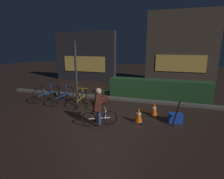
{
  "coord_description": "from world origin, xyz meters",
  "views": [
    {
      "loc": [
        2.2,
        -5.76,
        2.52
      ],
      "look_at": [
        0.2,
        0.6,
        0.9
      ],
      "focal_mm": 28.79,
      "sensor_mm": 36.0,
      "label": 1
    }
  ],
  "objects_px": {
    "parked_bike_leftmost": "(47,93)",
    "traffic_cone_near": "(139,115)",
    "parked_bike_center_right": "(102,100)",
    "traffic_cone_far": "(154,109)",
    "parked_bike_center_left": "(81,98)",
    "blue_crate": "(175,118)",
    "closed_umbrella": "(176,114)",
    "cyclist": "(98,107)",
    "street_post": "(76,73)",
    "parked_bike_left_mid": "(63,95)"
  },
  "relations": [
    {
      "from": "parked_bike_center_right",
      "to": "parked_bike_center_left",
      "type": "bearing_deg",
      "value": 82.22
    },
    {
      "from": "parked_bike_center_left",
      "to": "street_post",
      "type": "bearing_deg",
      "value": 45.27
    },
    {
      "from": "parked_bike_center_left",
      "to": "parked_bike_leftmost",
      "type": "bearing_deg",
      "value": 77.31
    },
    {
      "from": "parked_bike_left_mid",
      "to": "blue_crate",
      "type": "bearing_deg",
      "value": -94.85
    },
    {
      "from": "parked_bike_center_left",
      "to": "cyclist",
      "type": "height_order",
      "value": "cyclist"
    },
    {
      "from": "traffic_cone_near",
      "to": "traffic_cone_far",
      "type": "xyz_separation_m",
      "value": [
        0.44,
        0.8,
        -0.01
      ]
    },
    {
      "from": "parked_bike_center_left",
      "to": "blue_crate",
      "type": "relative_size",
      "value": 3.48
    },
    {
      "from": "street_post",
      "to": "cyclist",
      "type": "height_order",
      "value": "street_post"
    },
    {
      "from": "parked_bike_leftmost",
      "to": "cyclist",
      "type": "height_order",
      "value": "cyclist"
    },
    {
      "from": "parked_bike_leftmost",
      "to": "parked_bike_center_right",
      "type": "distance_m",
      "value": 2.84
    },
    {
      "from": "traffic_cone_far",
      "to": "closed_umbrella",
      "type": "distance_m",
      "value": 1.0
    },
    {
      "from": "parked_bike_leftmost",
      "to": "traffic_cone_near",
      "type": "relative_size",
      "value": 2.99
    },
    {
      "from": "parked_bike_leftmost",
      "to": "parked_bike_center_left",
      "type": "relative_size",
      "value": 1.06
    },
    {
      "from": "parked_bike_center_left",
      "to": "closed_umbrella",
      "type": "height_order",
      "value": "closed_umbrella"
    },
    {
      "from": "parked_bike_leftmost",
      "to": "parked_bike_center_right",
      "type": "relative_size",
      "value": 1.08
    },
    {
      "from": "parked_bike_left_mid",
      "to": "traffic_cone_near",
      "type": "bearing_deg",
      "value": -103.61
    },
    {
      "from": "blue_crate",
      "to": "closed_umbrella",
      "type": "relative_size",
      "value": 0.52
    },
    {
      "from": "parked_bike_leftmost",
      "to": "blue_crate",
      "type": "relative_size",
      "value": 3.68
    },
    {
      "from": "street_post",
      "to": "traffic_cone_near",
      "type": "relative_size",
      "value": 5.04
    },
    {
      "from": "closed_umbrella",
      "to": "blue_crate",
      "type": "bearing_deg",
      "value": 32.38
    },
    {
      "from": "parked_bike_center_left",
      "to": "traffic_cone_far",
      "type": "bearing_deg",
      "value": -102.62
    },
    {
      "from": "parked_bike_left_mid",
      "to": "parked_bike_center_left",
      "type": "bearing_deg",
      "value": -91.07
    },
    {
      "from": "parked_bike_center_right",
      "to": "cyclist",
      "type": "xyz_separation_m",
      "value": [
        0.5,
        -1.68,
        0.31
      ]
    },
    {
      "from": "parked_bike_center_right",
      "to": "closed_umbrella",
      "type": "relative_size",
      "value": 1.76
    },
    {
      "from": "street_post",
      "to": "parked_bike_leftmost",
      "type": "distance_m",
      "value": 1.85
    },
    {
      "from": "parked_bike_center_left",
      "to": "traffic_cone_near",
      "type": "height_order",
      "value": "parked_bike_center_left"
    },
    {
      "from": "street_post",
      "to": "parked_bike_center_right",
      "type": "bearing_deg",
      "value": -9.48
    },
    {
      "from": "closed_umbrella",
      "to": "cyclist",
      "type": "bearing_deg",
      "value": 138.82
    },
    {
      "from": "traffic_cone_far",
      "to": "cyclist",
      "type": "distance_m",
      "value": 2.2
    },
    {
      "from": "parked_bike_left_mid",
      "to": "closed_umbrella",
      "type": "xyz_separation_m",
      "value": [
        4.81,
        -1.0,
        0.05
      ]
    },
    {
      "from": "parked_bike_leftmost",
      "to": "traffic_cone_far",
      "type": "bearing_deg",
      "value": -83.11
    },
    {
      "from": "parked_bike_leftmost",
      "to": "traffic_cone_near",
      "type": "distance_m",
      "value": 4.71
    },
    {
      "from": "closed_umbrella",
      "to": "street_post",
      "type": "bearing_deg",
      "value": 106.25
    },
    {
      "from": "parked_bike_left_mid",
      "to": "cyclist",
      "type": "distance_m",
      "value": 2.98
    },
    {
      "from": "parked_bike_center_right",
      "to": "closed_umbrella",
      "type": "xyz_separation_m",
      "value": [
        2.9,
        -0.93,
        0.08
      ]
    },
    {
      "from": "street_post",
      "to": "parked_bike_left_mid",
      "type": "height_order",
      "value": "street_post"
    },
    {
      "from": "closed_umbrella",
      "to": "parked_bike_center_left",
      "type": "bearing_deg",
      "value": 108.33
    },
    {
      "from": "traffic_cone_far",
      "to": "parked_bike_center_right",
      "type": "bearing_deg",
      "value": 172.56
    },
    {
      "from": "parked_bike_leftmost",
      "to": "closed_umbrella",
      "type": "bearing_deg",
      "value": -88.89
    },
    {
      "from": "traffic_cone_near",
      "to": "closed_umbrella",
      "type": "bearing_deg",
      "value": 7.17
    },
    {
      "from": "parked_bike_left_mid",
      "to": "closed_umbrella",
      "type": "bearing_deg",
      "value": -97.73
    },
    {
      "from": "parked_bike_leftmost",
      "to": "parked_bike_center_right",
      "type": "xyz_separation_m",
      "value": [
        2.84,
        -0.14,
        -0.03
      ]
    },
    {
      "from": "parked_bike_left_mid",
      "to": "traffic_cone_far",
      "type": "distance_m",
      "value": 4.08
    },
    {
      "from": "parked_bike_leftmost",
      "to": "closed_umbrella",
      "type": "xyz_separation_m",
      "value": [
        5.74,
        -1.07,
        0.05
      ]
    },
    {
      "from": "parked_bike_center_right",
      "to": "traffic_cone_far",
      "type": "height_order",
      "value": "parked_bike_center_right"
    },
    {
      "from": "parked_bike_left_mid",
      "to": "blue_crate",
      "type": "relative_size",
      "value": 3.79
    },
    {
      "from": "street_post",
      "to": "traffic_cone_near",
      "type": "xyz_separation_m",
      "value": [
        3.0,
        -1.3,
        -1.1
      ]
    },
    {
      "from": "street_post",
      "to": "closed_umbrella",
      "type": "distance_m",
      "value": 4.46
    },
    {
      "from": "parked_bike_center_right",
      "to": "closed_umbrella",
      "type": "height_order",
      "value": "closed_umbrella"
    },
    {
      "from": "blue_crate",
      "to": "cyclist",
      "type": "relative_size",
      "value": 0.35
    }
  ]
}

